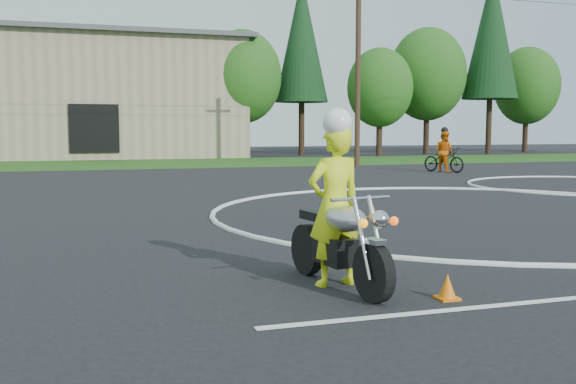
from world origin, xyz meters
name	(u,v)px	position (x,y,z in m)	size (l,w,h in m)	color
ground	(560,232)	(0.00, 0.00, 0.00)	(120.00, 120.00, 0.00)	black
grass_strip	(238,162)	(0.00, 27.00, 0.01)	(120.00, 10.00, 0.02)	#1E4714
course_markings	(512,203)	(2.17, 4.35, 0.01)	(19.05, 19.05, 0.12)	silver
primary_motorcycle	(340,242)	(-5.59, -2.71, 0.58)	(0.79, 2.25, 1.19)	black
rider_primary_grp	(335,201)	(-5.60, -2.57, 1.07)	(0.80, 0.59, 2.21)	#DDF019
rider_second_grp	(444,156)	(7.03, 15.80, 0.72)	(1.53, 2.25, 2.05)	black
treeline	(404,68)	(14.78, 34.61, 6.62)	(38.20, 8.10, 14.52)	#382619
utility_poles	(358,66)	(5.00, 21.00, 5.20)	(41.60, 1.12, 10.00)	#473321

